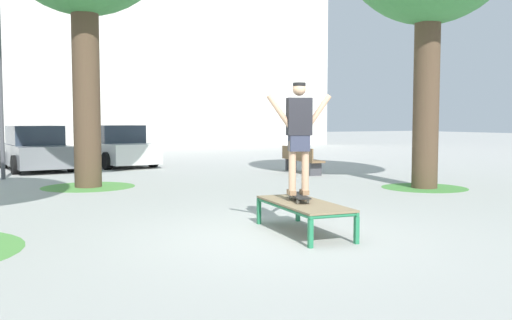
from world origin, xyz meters
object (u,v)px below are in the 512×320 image
(skate_box, at_px, (304,206))
(car_white, at_px, (116,147))
(skater, at_px, (299,130))
(car_grey, at_px, (36,150))
(skateboard, at_px, (299,196))
(park_bench, at_px, (301,159))

(skate_box, bearing_deg, car_white, 87.25)
(car_white, bearing_deg, skater, -92.69)
(car_grey, xyz_separation_m, car_white, (2.83, 0.41, 0.00))
(skate_box, xyz_separation_m, car_grey, (-2.18, 13.26, 0.28))
(skateboard, relative_size, skater, 0.48)
(skate_box, distance_m, park_bench, 9.54)
(skater, bearing_deg, skate_box, -96.97)
(skate_box, xyz_separation_m, car_white, (0.66, 13.67, 0.28))
(skateboard, height_order, skater, skater)
(skate_box, relative_size, skateboard, 2.41)
(skateboard, relative_size, park_bench, 0.34)
(car_grey, bearing_deg, park_bench, -35.47)
(car_grey, relative_size, park_bench, 1.76)
(car_white, xyz_separation_m, park_bench, (4.48, -5.62, -0.24))
(skater, relative_size, car_grey, 0.39)
(skateboard, height_order, car_grey, car_grey)
(skate_box, relative_size, car_white, 0.45)
(skateboard, bearing_deg, skate_box, -96.85)
(park_bench, bearing_deg, skate_box, -122.53)
(skate_box, height_order, park_bench, park_bench)
(skate_box, bearing_deg, car_grey, 99.33)
(skateboard, xyz_separation_m, car_grey, (-2.20, 13.09, 0.15))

